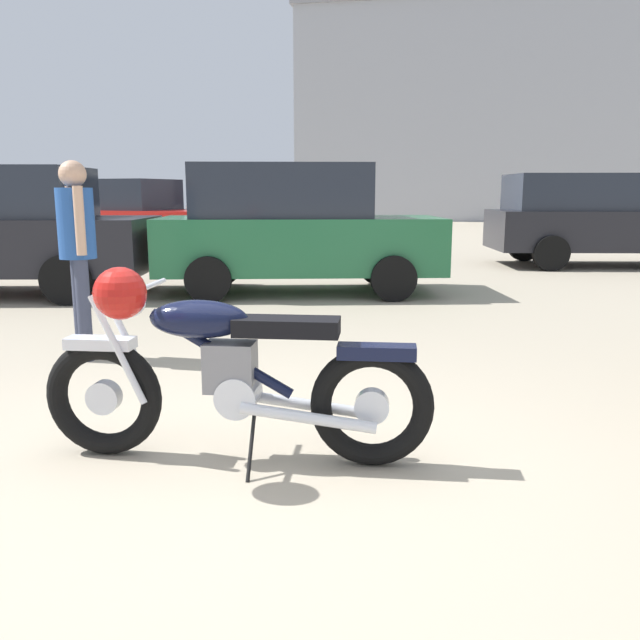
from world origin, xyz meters
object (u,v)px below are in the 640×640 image
object	(u,v)px
vintage_motorcycle	(223,371)
dark_sedan_left	(125,219)
pale_sedan_back	(265,211)
silver_sedan_mid	(294,227)
red_hatchback_near	(612,217)
bystander	(77,239)

from	to	relation	value
vintage_motorcycle	dark_sedan_left	size ratio (longest dim) A/B	0.47
vintage_motorcycle	pale_sedan_back	world-z (taller)	pale_sedan_back
silver_sedan_mid	pale_sedan_back	bearing A→B (deg)	95.14
silver_sedan_mid	red_hatchback_near	xyz separation A→B (m)	(5.34, 4.31, 0.02)
pale_sedan_back	dark_sedan_left	bearing A→B (deg)	-119.62
silver_sedan_mid	red_hatchback_near	world-z (taller)	silver_sedan_mid
dark_sedan_left	silver_sedan_mid	bearing A→B (deg)	147.13
dark_sedan_left	pale_sedan_back	distance (m)	4.08
dark_sedan_left	vintage_motorcycle	bearing A→B (deg)	128.71
dark_sedan_left	red_hatchback_near	world-z (taller)	red_hatchback_near
silver_sedan_mid	dark_sedan_left	bearing A→B (deg)	124.59
silver_sedan_mid	pale_sedan_back	distance (m)	8.17
silver_sedan_mid	vintage_motorcycle	bearing A→B (deg)	-93.79
pale_sedan_back	vintage_motorcycle	bearing A→B (deg)	-72.41
vintage_motorcycle	red_hatchback_near	bearing A→B (deg)	-116.95
bystander	silver_sedan_mid	xyz separation A→B (m)	(1.06, 3.99, -0.10)
bystander	red_hatchback_near	distance (m)	10.48
bystander	silver_sedan_mid	bearing A→B (deg)	-142.62
bystander	pale_sedan_back	world-z (taller)	pale_sedan_back
silver_sedan_mid	pale_sedan_back	world-z (taller)	same
vintage_motorcycle	silver_sedan_mid	xyz separation A→B (m)	(-0.78, 5.91, 0.43)
vintage_motorcycle	dark_sedan_left	distance (m)	11.72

